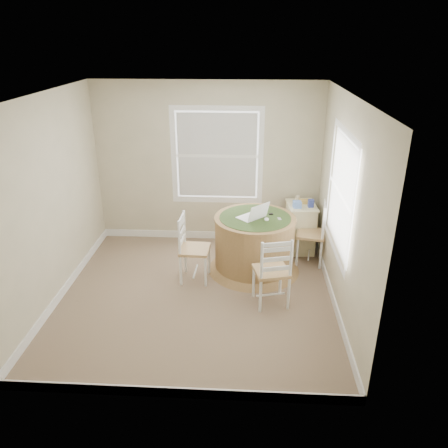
{
  "coord_description": "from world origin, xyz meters",
  "views": [
    {
      "loc": [
        0.65,
        -4.95,
        3.22
      ],
      "look_at": [
        0.34,
        0.45,
        0.86
      ],
      "focal_mm": 35.0,
      "sensor_mm": 36.0,
      "label": 1
    }
  ],
  "objects_px": {
    "round_table": "(254,242)",
    "chair_right": "(311,233)",
    "chair_left": "(195,249)",
    "corner_chest": "(300,227)",
    "laptop": "(253,216)",
    "chair_near": "(272,271)"
  },
  "relations": [
    {
      "from": "chair_right",
      "to": "round_table",
      "type": "bearing_deg",
      "value": -62.14
    },
    {
      "from": "chair_left",
      "to": "chair_near",
      "type": "relative_size",
      "value": 1.0
    },
    {
      "from": "laptop",
      "to": "corner_chest",
      "type": "relative_size",
      "value": 0.62
    },
    {
      "from": "laptop",
      "to": "corner_chest",
      "type": "bearing_deg",
      "value": 178.39
    },
    {
      "from": "chair_left",
      "to": "chair_right",
      "type": "height_order",
      "value": "same"
    },
    {
      "from": "chair_left",
      "to": "laptop",
      "type": "height_order",
      "value": "laptop"
    },
    {
      "from": "laptop",
      "to": "chair_left",
      "type": "bearing_deg",
      "value": -23.96
    },
    {
      "from": "chair_left",
      "to": "chair_right",
      "type": "xyz_separation_m",
      "value": [
        1.67,
        0.61,
        0.0
      ]
    },
    {
      "from": "corner_chest",
      "to": "laptop",
      "type": "bearing_deg",
      "value": -141.49
    },
    {
      "from": "chair_near",
      "to": "round_table",
      "type": "bearing_deg",
      "value": -90.23
    },
    {
      "from": "round_table",
      "to": "chair_left",
      "type": "distance_m",
      "value": 0.89
    },
    {
      "from": "round_table",
      "to": "laptop",
      "type": "distance_m",
      "value": 0.42
    },
    {
      "from": "chair_near",
      "to": "laptop",
      "type": "relative_size",
      "value": 1.97
    },
    {
      "from": "round_table",
      "to": "chair_near",
      "type": "distance_m",
      "value": 0.9
    },
    {
      "from": "chair_left",
      "to": "chair_near",
      "type": "xyz_separation_m",
      "value": [
        1.04,
        -0.54,
        0.0
      ]
    },
    {
      "from": "chair_near",
      "to": "chair_right",
      "type": "relative_size",
      "value": 1.0
    },
    {
      "from": "round_table",
      "to": "chair_right",
      "type": "relative_size",
      "value": 1.41
    },
    {
      "from": "chair_near",
      "to": "laptop",
      "type": "height_order",
      "value": "laptop"
    },
    {
      "from": "chair_left",
      "to": "round_table",
      "type": "bearing_deg",
      "value": -65.82
    },
    {
      "from": "chair_left",
      "to": "corner_chest",
      "type": "bearing_deg",
      "value": -54.2
    },
    {
      "from": "chair_near",
      "to": "corner_chest",
      "type": "distance_m",
      "value": 1.66
    },
    {
      "from": "chair_left",
      "to": "chair_right",
      "type": "relative_size",
      "value": 1.0
    }
  ]
}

